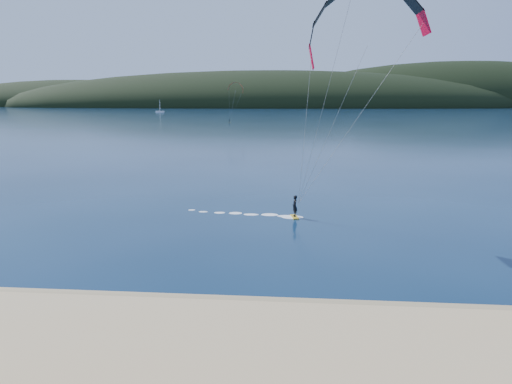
% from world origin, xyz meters
% --- Properties ---
extents(ground, '(1800.00, 1800.00, 0.00)m').
position_xyz_m(ground, '(0.00, 0.00, 0.00)').
color(ground, '#071B33').
rests_on(ground, ground).
extents(wet_sand, '(220.00, 2.50, 0.10)m').
position_xyz_m(wet_sand, '(0.00, 4.50, 0.05)').
color(wet_sand, '#927C55').
rests_on(wet_sand, ground).
extents(headland, '(1200.00, 310.00, 140.00)m').
position_xyz_m(headland, '(0.63, 745.28, 0.00)').
color(headland, black).
rests_on(headland, ground).
extents(kitesurfer_near, '(21.12, 6.18, 18.26)m').
position_xyz_m(kitesurfer_near, '(8.88, 20.82, 14.33)').
color(kitesurfer_near, gold).
rests_on(kitesurfer_near, ground).
extents(kitesurfer_far, '(7.97, 6.08, 17.39)m').
position_xyz_m(kitesurfer_far, '(-25.06, 202.28, 14.81)').
color(kitesurfer_far, gold).
rests_on(kitesurfer_far, ground).
extents(sailboat, '(8.03, 4.98, 11.17)m').
position_xyz_m(sailboat, '(-118.40, 396.87, 0.82)').
color(sailboat, white).
rests_on(sailboat, ground).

